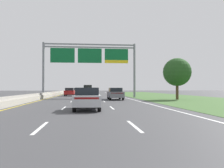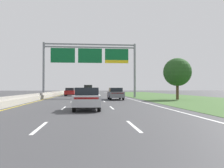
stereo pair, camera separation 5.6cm
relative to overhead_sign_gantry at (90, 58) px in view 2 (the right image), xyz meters
name	(u,v)px [view 2 (the right image)]	position (x,y,z in m)	size (l,w,h in m)	color
ground_plane	(88,99)	(-0.30, -4.67, -6.32)	(220.00, 220.00, 0.00)	#3D3D3F
lane_striping	(88,99)	(-0.30, -5.13, -6.32)	(11.96, 106.00, 0.01)	white
grass_verge_right	(183,98)	(13.65, -4.67, -6.31)	(14.00, 110.00, 0.02)	#3D602D
median_barrier_concrete	(40,97)	(-6.90, -4.67, -5.97)	(0.60, 110.00, 0.85)	#A8A399
overhead_sign_gantry	(90,58)	(0.00, 0.00, 0.00)	(15.06, 0.42, 8.84)	gray
pickup_truck_gold	(88,90)	(-0.31, 12.58, -5.24)	(2.16, 5.46, 2.20)	#A38438
car_blue_centre_lane_sedan	(90,93)	(-0.08, -6.65, -5.50)	(1.86, 4.42, 1.57)	navy
car_red_left_lane_sedan	(70,92)	(-3.80, 8.15, -5.50)	(1.88, 4.42, 1.57)	maroon
car_silver_centre_lane_sedan	(87,98)	(-0.36, -21.70, -5.50)	(1.89, 4.43, 1.57)	#B2B5BA
car_grey_right_lane_sedan	(116,93)	(3.28, -7.57, -5.50)	(1.83, 4.40, 1.57)	slate
car_darkgreen_left_lane_sedan	(72,91)	(-3.97, 16.63, -5.50)	(1.83, 4.40, 1.57)	#193D23
roadside_tree_mid	(177,72)	(11.42, -8.27, -2.68)	(3.70, 3.70, 5.50)	#4C3823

